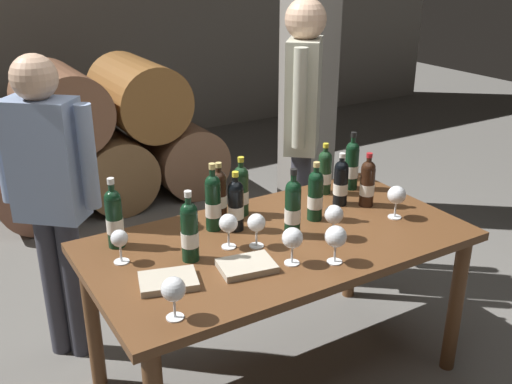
{
  "coord_description": "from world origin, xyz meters",
  "views": [
    {
      "loc": [
        -1.3,
        -1.96,
        1.95
      ],
      "look_at": [
        0.0,
        0.2,
        0.91
      ],
      "focal_mm": 41.35,
      "sensor_mm": 36.0,
      "label": 1
    }
  ],
  "objects_px": {
    "wine_bottle_11": "(367,183)",
    "wine_glass_4": "(256,224)",
    "wine_glass_6": "(228,224)",
    "wine_bottle_10": "(315,195)",
    "leather_ledger": "(247,266)",
    "wine_bottle_5": "(114,218)",
    "wine_bottle_9": "(213,202)",
    "wine_glass_3": "(336,237)",
    "wine_glass_2": "(119,240)",
    "wine_bottle_2": "(341,182)",
    "wine_bottle_4": "(241,190)",
    "wine_bottle_0": "(236,205)",
    "wine_bottle_1": "(219,194)",
    "wine_glass_0": "(334,215)",
    "sommelier_presenting": "(303,118)",
    "wine_glass_7": "(397,196)",
    "wine_glass_5": "(292,239)",
    "wine_bottle_7": "(190,231)",
    "wine_bottle_3": "(293,208)",
    "taster_seated_left": "(50,187)",
    "wine_bottle_6": "(352,165)",
    "wine_glass_1": "(173,290)",
    "wine_bottle_8": "(325,172)",
    "tasting_notebook": "(168,281)"
  },
  "relations": [
    {
      "from": "wine_bottle_11",
      "to": "wine_glass_4",
      "type": "height_order",
      "value": "wine_bottle_11"
    },
    {
      "from": "wine_glass_6",
      "to": "wine_bottle_11",
      "type": "bearing_deg",
      "value": 2.97
    },
    {
      "from": "wine_bottle_10",
      "to": "leather_ledger",
      "type": "bearing_deg",
      "value": -154.76
    },
    {
      "from": "wine_bottle_5",
      "to": "wine_bottle_9",
      "type": "relative_size",
      "value": 0.99
    },
    {
      "from": "wine_glass_3",
      "to": "wine_glass_2",
      "type": "bearing_deg",
      "value": 148.95
    },
    {
      "from": "wine_bottle_11",
      "to": "wine_glass_3",
      "type": "relative_size",
      "value": 1.69
    },
    {
      "from": "wine_bottle_2",
      "to": "wine_bottle_11",
      "type": "distance_m",
      "value": 0.13
    },
    {
      "from": "wine_bottle_4",
      "to": "wine_bottle_11",
      "type": "xyz_separation_m",
      "value": [
        0.59,
        -0.23,
        -0.01
      ]
    },
    {
      "from": "wine_bottle_0",
      "to": "wine_bottle_1",
      "type": "distance_m",
      "value": 0.16
    },
    {
      "from": "wine_glass_0",
      "to": "leather_ledger",
      "type": "xyz_separation_m",
      "value": [
        -0.47,
        -0.04,
        -0.1
      ]
    },
    {
      "from": "wine_bottle_1",
      "to": "wine_glass_6",
      "type": "height_order",
      "value": "wine_bottle_1"
    },
    {
      "from": "sommelier_presenting",
      "to": "leather_ledger",
      "type": "bearing_deg",
      "value": -134.91
    },
    {
      "from": "wine_bottle_10",
      "to": "wine_glass_6",
      "type": "bearing_deg",
      "value": -175.08
    },
    {
      "from": "wine_glass_3",
      "to": "wine_glass_7",
      "type": "relative_size",
      "value": 1.01
    },
    {
      "from": "leather_ledger",
      "to": "wine_glass_5",
      "type": "bearing_deg",
      "value": -7.86
    },
    {
      "from": "leather_ledger",
      "to": "wine_glass_2",
      "type": "bearing_deg",
      "value": 152.56
    },
    {
      "from": "wine_bottle_7",
      "to": "wine_bottle_9",
      "type": "xyz_separation_m",
      "value": [
        0.21,
        0.21,
        0.0
      ]
    },
    {
      "from": "wine_bottle_3",
      "to": "wine_bottle_10",
      "type": "distance_m",
      "value": 0.21
    },
    {
      "from": "wine_glass_4",
      "to": "leather_ledger",
      "type": "distance_m",
      "value": 0.22
    },
    {
      "from": "wine_bottle_1",
      "to": "wine_bottle_4",
      "type": "relative_size",
      "value": 0.95
    },
    {
      "from": "wine_glass_6",
      "to": "sommelier_presenting",
      "type": "bearing_deg",
      "value": 38.92
    },
    {
      "from": "leather_ledger",
      "to": "sommelier_presenting",
      "type": "xyz_separation_m",
      "value": [
        0.91,
        0.92,
        0.27
      ]
    },
    {
      "from": "taster_seated_left",
      "to": "wine_bottle_0",
      "type": "bearing_deg",
      "value": -38.36
    },
    {
      "from": "wine_bottle_2",
      "to": "wine_glass_5",
      "type": "height_order",
      "value": "wine_bottle_2"
    },
    {
      "from": "wine_bottle_5",
      "to": "wine_bottle_7",
      "type": "bearing_deg",
      "value": -51.03
    },
    {
      "from": "wine_bottle_6",
      "to": "leather_ledger",
      "type": "xyz_separation_m",
      "value": [
        -0.91,
        -0.46,
        -0.12
      ]
    },
    {
      "from": "wine_bottle_4",
      "to": "wine_glass_4",
      "type": "distance_m",
      "value": 0.34
    },
    {
      "from": "wine_bottle_9",
      "to": "wine_glass_7",
      "type": "distance_m",
      "value": 0.87
    },
    {
      "from": "wine_bottle_1",
      "to": "wine_bottle_5",
      "type": "bearing_deg",
      "value": -176.45
    },
    {
      "from": "wine_bottle_5",
      "to": "wine_bottle_10",
      "type": "xyz_separation_m",
      "value": [
        0.9,
        -0.22,
        -0.01
      ]
    },
    {
      "from": "wine_bottle_0",
      "to": "sommelier_presenting",
      "type": "distance_m",
      "value": 0.98
    },
    {
      "from": "wine_bottle_9",
      "to": "wine_bottle_11",
      "type": "relative_size",
      "value": 1.16
    },
    {
      "from": "wine_bottle_11",
      "to": "wine_glass_1",
      "type": "distance_m",
      "value": 1.29
    },
    {
      "from": "wine_bottle_8",
      "to": "wine_bottle_10",
      "type": "xyz_separation_m",
      "value": [
        -0.24,
        -0.24,
        0.01
      ]
    },
    {
      "from": "wine_bottle_8",
      "to": "leather_ledger",
      "type": "relative_size",
      "value": 1.24
    },
    {
      "from": "wine_bottle_0",
      "to": "leather_ledger",
      "type": "distance_m",
      "value": 0.38
    },
    {
      "from": "wine_bottle_8",
      "to": "wine_bottle_2",
      "type": "bearing_deg",
      "value": -97.68
    },
    {
      "from": "wine_bottle_10",
      "to": "wine_glass_7",
      "type": "xyz_separation_m",
      "value": [
        0.34,
        -0.19,
        -0.01
      ]
    },
    {
      "from": "wine_glass_0",
      "to": "wine_bottle_11",
      "type": "bearing_deg",
      "value": 29.01
    },
    {
      "from": "wine_bottle_1",
      "to": "wine_bottle_11",
      "type": "distance_m",
      "value": 0.74
    },
    {
      "from": "wine_bottle_0",
      "to": "wine_glass_1",
      "type": "relative_size",
      "value": 1.76
    },
    {
      "from": "wine_bottle_6",
      "to": "wine_glass_7",
      "type": "relative_size",
      "value": 1.94
    },
    {
      "from": "wine_glass_2",
      "to": "tasting_notebook",
      "type": "bearing_deg",
      "value": -69.53
    },
    {
      "from": "wine_glass_1",
      "to": "wine_glass_2",
      "type": "distance_m",
      "value": 0.48
    },
    {
      "from": "wine_bottle_2",
      "to": "tasting_notebook",
      "type": "distance_m",
      "value": 1.09
    },
    {
      "from": "wine_glass_4",
      "to": "wine_bottle_2",
      "type": "bearing_deg",
      "value": 16.38
    },
    {
      "from": "tasting_notebook",
      "to": "taster_seated_left",
      "type": "distance_m",
      "value": 0.88
    },
    {
      "from": "wine_glass_3",
      "to": "sommelier_presenting",
      "type": "bearing_deg",
      "value": 61.41
    },
    {
      "from": "wine_glass_0",
      "to": "wine_glass_5",
      "type": "relative_size",
      "value": 0.99
    },
    {
      "from": "wine_glass_3",
      "to": "sommelier_presenting",
      "type": "height_order",
      "value": "sommelier_presenting"
    }
  ]
}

